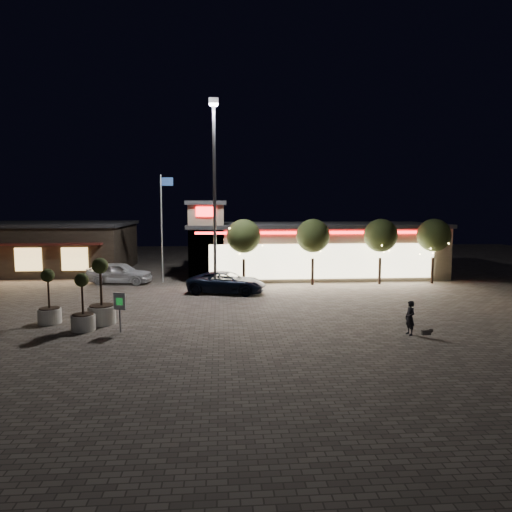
{
  "coord_description": "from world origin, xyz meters",
  "views": [
    {
      "loc": [
        2.36,
        -21.34,
        5.64
      ],
      "look_at": [
        4.49,
        6.0,
        2.68
      ],
      "focal_mm": 32.0,
      "sensor_mm": 36.0,
      "label": 1
    }
  ],
  "objects": [
    {
      "name": "restaurant_building",
      "position": [
        -14.0,
        19.97,
        2.16
      ],
      "size": [
        16.4,
        11.0,
        4.3
      ],
      "color": "#382D23",
      "rests_on": "ground"
    },
    {
      "name": "dog",
      "position": [
        11.26,
        -2.75,
        0.27
      ],
      "size": [
        0.51,
        0.18,
        0.27
      ],
      "color": "#59514C",
      "rests_on": "ground"
    },
    {
      "name": "pickup_truck",
      "position": [
        2.73,
        8.28,
        0.71
      ],
      "size": [
        5.51,
        3.47,
        1.42
      ],
      "primitive_type": "imported",
      "rotation": [
        0.0,
        0.0,
        1.34
      ],
      "color": "black",
      "rests_on": "ground"
    },
    {
      "name": "planter_right",
      "position": [
        -3.41,
        0.82,
        0.99
      ],
      "size": [
        1.31,
        1.31,
        3.22
      ],
      "color": "silver",
      "rests_on": "ground"
    },
    {
      "name": "pedestrian",
      "position": [
        10.69,
        -2.2,
        0.76
      ],
      "size": [
        0.46,
        0.62,
        1.53
      ],
      "primitive_type": "imported",
      "rotation": [
        0.0,
        0.0,
        -1.38
      ],
      "color": "black",
      "rests_on": "ground"
    },
    {
      "name": "string_tree_c",
      "position": [
        14.0,
        11.0,
        3.56
      ],
      "size": [
        2.42,
        2.42,
        4.79
      ],
      "color": "#332319",
      "rests_on": "ground"
    },
    {
      "name": "valet_sign",
      "position": [
        -2.19,
        -0.82,
        1.27
      ],
      "size": [
        0.58,
        0.27,
        1.81
      ],
      "color": "gray",
      "rests_on": "ground"
    },
    {
      "name": "flagpole",
      "position": [
        -1.9,
        13.0,
        4.74
      ],
      "size": [
        0.95,
        0.1,
        8.0
      ],
      "color": "white",
      "rests_on": "ground"
    },
    {
      "name": "string_tree_b",
      "position": [
        9.0,
        11.0,
        3.56
      ],
      "size": [
        2.42,
        2.42,
        4.79
      ],
      "color": "#332319",
      "rests_on": "ground"
    },
    {
      "name": "retail_building",
      "position": [
        9.51,
        15.82,
        2.21
      ],
      "size": [
        20.4,
        8.4,
        6.1
      ],
      "color": "gray",
      "rests_on": "ground"
    },
    {
      "name": "planter_left",
      "position": [
        -5.96,
        1.08,
        0.83
      ],
      "size": [
        1.09,
        1.09,
        2.68
      ],
      "color": "silver",
      "rests_on": "ground"
    },
    {
      "name": "string_tree_a",
      "position": [
        4.0,
        11.0,
        3.56
      ],
      "size": [
        2.42,
        2.42,
        4.79
      ],
      "color": "#332319",
      "rests_on": "ground"
    },
    {
      "name": "floodlight_pole",
      "position": [
        2.0,
        8.0,
        7.02
      ],
      "size": [
        0.6,
        0.4,
        12.38
      ],
      "color": "gray",
      "rests_on": "ground"
    },
    {
      "name": "ground",
      "position": [
        0.0,
        0.0,
        0.0
      ],
      "size": [
        90.0,
        90.0,
        0.0
      ],
      "primitive_type": "plane",
      "color": "#6C6157",
      "rests_on": "ground"
    },
    {
      "name": "white_sedan",
      "position": [
        -5.1,
        12.69,
        0.8
      ],
      "size": [
        4.93,
        2.57,
        1.6
      ],
      "primitive_type": "imported",
      "rotation": [
        0.0,
        0.0,
        1.42
      ],
      "color": "white",
      "rests_on": "ground"
    },
    {
      "name": "planter_mid",
      "position": [
        -3.96,
        -0.32,
        0.82
      ],
      "size": [
        1.08,
        1.08,
        2.66
      ],
      "color": "silver",
      "rests_on": "ground"
    },
    {
      "name": "string_tree_d",
      "position": [
        18.0,
        11.0,
        3.56
      ],
      "size": [
        2.42,
        2.42,
        4.79
      ],
      "color": "#332319",
      "rests_on": "ground"
    }
  ]
}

